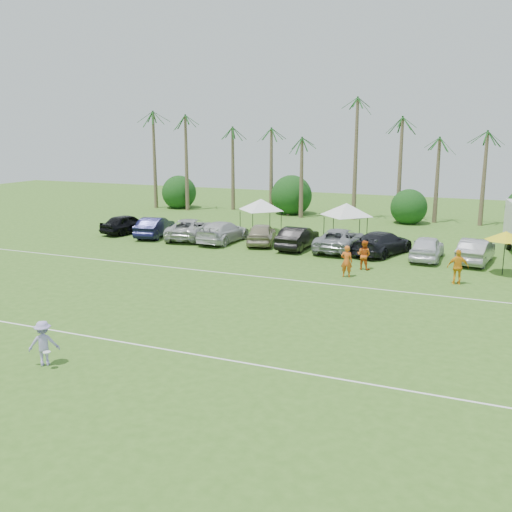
% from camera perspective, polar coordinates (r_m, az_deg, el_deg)
% --- Properties ---
extents(ground, '(120.00, 120.00, 0.00)m').
position_cam_1_polar(ground, '(22.58, -15.68, -10.08)').
color(ground, '#3B671E').
rests_on(ground, ground).
extents(field_lines, '(80.00, 12.10, 0.01)m').
position_cam_1_polar(field_lines, '(28.84, -5.78, -4.67)').
color(field_lines, white).
rests_on(field_lines, ground).
extents(palm_tree_0, '(2.40, 2.40, 8.90)m').
position_cam_1_polar(palm_tree_0, '(64.64, -10.45, 11.42)').
color(palm_tree_0, brown).
rests_on(palm_tree_0, ground).
extents(palm_tree_1, '(2.40, 2.40, 9.90)m').
position_cam_1_polar(palm_tree_1, '(62.04, -6.53, 12.31)').
color(palm_tree_1, brown).
rests_on(palm_tree_1, ground).
extents(palm_tree_2, '(2.40, 2.40, 10.90)m').
position_cam_1_polar(palm_tree_2, '(59.76, -2.25, 13.20)').
color(palm_tree_2, brown).
rests_on(palm_tree_2, ground).
extents(palm_tree_3, '(2.40, 2.40, 11.90)m').
position_cam_1_polar(palm_tree_3, '(58.19, 1.42, 14.06)').
color(palm_tree_3, brown).
rests_on(palm_tree_3, ground).
extents(palm_tree_4, '(2.40, 2.40, 8.90)m').
position_cam_1_polar(palm_tree_4, '(56.84, 5.24, 11.45)').
color(palm_tree_4, brown).
rests_on(palm_tree_4, ground).
extents(palm_tree_5, '(2.40, 2.40, 9.90)m').
position_cam_1_polar(palm_tree_5, '(55.74, 9.27, 12.22)').
color(palm_tree_5, brown).
rests_on(palm_tree_5, ground).
extents(palm_tree_6, '(2.40, 2.40, 10.90)m').
position_cam_1_polar(palm_tree_6, '(54.92, 13.46, 12.94)').
color(palm_tree_6, brown).
rests_on(palm_tree_6, ground).
extents(palm_tree_7, '(2.40, 2.40, 11.90)m').
position_cam_1_polar(palm_tree_7, '(54.41, 17.77, 13.60)').
color(palm_tree_7, brown).
rests_on(palm_tree_7, ground).
extents(palm_tree_8, '(2.40, 2.40, 8.90)m').
position_cam_1_polar(palm_tree_8, '(54.13, 22.94, 10.48)').
color(palm_tree_8, brown).
rests_on(palm_tree_8, ground).
extents(bush_tree_0, '(4.00, 4.00, 4.00)m').
position_cam_1_polar(bush_tree_0, '(64.25, -7.51, 6.43)').
color(bush_tree_0, brown).
rests_on(bush_tree_0, ground).
extents(bush_tree_1, '(4.00, 4.00, 4.00)m').
position_cam_1_polar(bush_tree_1, '(58.79, 3.56, 5.96)').
color(bush_tree_1, brown).
rests_on(bush_tree_1, ground).
extents(bush_tree_2, '(4.00, 4.00, 4.00)m').
position_cam_1_polar(bush_tree_2, '(56.01, 15.27, 5.22)').
color(bush_tree_2, brown).
rests_on(bush_tree_2, ground).
extents(sideline_player_a, '(0.72, 0.51, 1.89)m').
position_cam_1_polar(sideline_player_a, '(33.87, 9.05, -0.52)').
color(sideline_player_a, '#E05B18').
rests_on(sideline_player_a, ground).
extents(sideline_player_b, '(1.02, 0.88, 1.83)m').
position_cam_1_polar(sideline_player_b, '(35.89, 10.74, 0.10)').
color(sideline_player_b, '#D85A18').
rests_on(sideline_player_b, ground).
extents(sideline_player_c, '(1.24, 0.74, 1.98)m').
position_cam_1_polar(sideline_player_c, '(33.81, 19.54, -1.04)').
color(sideline_player_c, orange).
rests_on(sideline_player_c, ground).
extents(canopy_tent_left, '(4.10, 4.10, 3.32)m').
position_cam_1_polar(canopy_tent_left, '(47.77, 0.50, 5.73)').
color(canopy_tent_left, black).
rests_on(canopy_tent_left, ground).
extents(canopy_tent_right, '(4.25, 4.25, 3.44)m').
position_cam_1_polar(canopy_tent_right, '(44.73, 9.06, 5.24)').
color(canopy_tent_right, black).
rests_on(canopy_tent_right, ground).
extents(market_umbrella, '(2.38, 2.38, 2.65)m').
position_cam_1_polar(market_umbrella, '(36.70, 23.71, 1.86)').
color(market_umbrella, black).
rests_on(market_umbrella, ground).
extents(frisbee_player, '(1.26, 1.14, 1.70)m').
position_cam_1_polar(frisbee_player, '(22.50, -20.47, -8.18)').
color(frisbee_player, '#A497D6').
rests_on(frisbee_player, ground).
extents(parked_car_0, '(2.87, 5.05, 1.62)m').
position_cam_1_polar(parked_car_0, '(48.89, -12.79, 3.17)').
color(parked_car_0, black).
rests_on(parked_car_0, ground).
extents(parked_car_1, '(2.60, 5.15, 1.62)m').
position_cam_1_polar(parked_car_1, '(46.82, -10.08, 2.88)').
color(parked_car_1, black).
rests_on(parked_car_1, ground).
extents(parked_car_2, '(3.83, 6.25, 1.62)m').
position_cam_1_polar(parked_car_2, '(45.59, -6.60, 2.73)').
color(parked_car_2, '#AFAFAF').
rests_on(parked_car_2, ground).
extents(parked_car_3, '(2.53, 5.68, 1.62)m').
position_cam_1_polar(parked_car_3, '(43.97, -3.31, 2.43)').
color(parked_car_3, silver).
rests_on(parked_car_3, ground).
extents(parked_car_4, '(3.10, 5.09, 1.62)m').
position_cam_1_polar(parked_car_4, '(43.12, 0.58, 2.25)').
color(parked_car_4, gray).
rests_on(parked_car_4, ground).
extents(parked_car_5, '(1.85, 4.96, 1.62)m').
position_cam_1_polar(parked_car_5, '(41.62, 4.19, 1.85)').
color(parked_car_5, black).
rests_on(parked_car_5, ground).
extents(parked_car_6, '(2.71, 5.84, 1.62)m').
position_cam_1_polar(parked_car_6, '(41.18, 8.39, 1.63)').
color(parked_car_6, gray).
rests_on(parked_car_6, ground).
extents(parked_car_7, '(3.93, 6.01, 1.62)m').
position_cam_1_polar(parked_car_7, '(40.53, 12.54, 1.29)').
color(parked_car_7, black).
rests_on(parked_car_7, ground).
extents(parked_car_8, '(1.98, 4.78, 1.62)m').
position_cam_1_polar(parked_car_8, '(39.68, 16.73, 0.82)').
color(parked_car_8, silver).
rests_on(parked_car_8, ground).
extents(parked_car_9, '(2.35, 5.10, 1.62)m').
position_cam_1_polar(parked_car_9, '(39.68, 21.12, 0.50)').
color(parked_car_9, gray).
rests_on(parked_car_9, ground).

